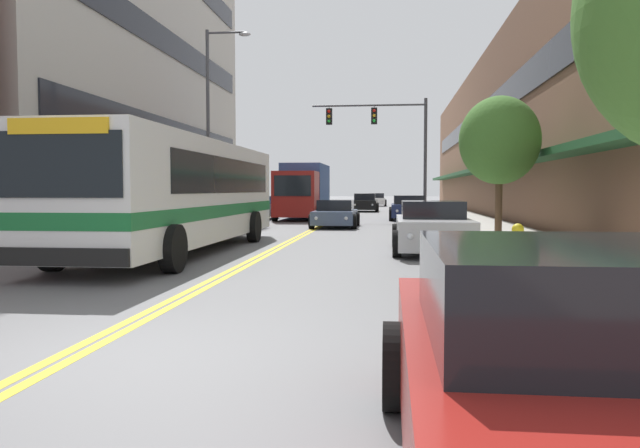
{
  "coord_description": "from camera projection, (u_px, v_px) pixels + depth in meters",
  "views": [
    {
      "loc": [
        3.26,
        -5.82,
        1.7
      ],
      "look_at": [
        -0.61,
        28.45,
        -0.2
      ],
      "focal_mm": 35.0,
      "sensor_mm": 36.0,
      "label": 1
    }
  ],
  "objects": [
    {
      "name": "ground_plane",
      "position": [
        343.0,
        214.0,
        42.94
      ],
      "size": [
        240.0,
        240.0,
        0.0
      ],
      "primitive_type": "plane",
      "color": "slate"
    },
    {
      "name": "sidewalk_left",
      "position": [
        240.0,
        213.0,
        43.75
      ],
      "size": [
        3.47,
        106.0,
        0.14
      ],
      "color": "#B2ADA5",
      "rests_on": "ground_plane"
    },
    {
      "name": "sidewalk_right",
      "position": [
        449.0,
        214.0,
        42.13
      ],
      "size": [
        3.47,
        106.0,
        0.14
      ],
      "color": "#B2ADA5",
      "rests_on": "ground_plane"
    },
    {
      "name": "centre_line",
      "position": [
        343.0,
        214.0,
        42.94
      ],
      "size": [
        0.34,
        106.0,
        0.01
      ],
      "color": "yellow",
      "rests_on": "ground_plane"
    },
    {
      "name": "storefront_row_right",
      "position": [
        542.0,
        135.0,
        41.17
      ],
      "size": [
        9.1,
        68.0,
        10.6
      ],
      "color": "brown",
      "rests_on": "ground_plane"
    },
    {
      "name": "city_bus",
      "position": [
        181.0,
        190.0,
        17.04
      ],
      "size": [
        2.9,
        12.42,
        2.99
      ],
      "color": "silver",
      "rests_on": "ground_plane"
    },
    {
      "name": "car_beige_parked_left_near",
      "position": [
        224.0,
        213.0,
        28.52
      ],
      "size": [
        2.0,
        4.25,
        1.37
      ],
      "color": "#BCAD89",
      "rests_on": "ground_plane"
    },
    {
      "name": "car_champagne_parked_left_mid",
      "position": [
        255.0,
        209.0,
        35.5
      ],
      "size": [
        2.13,
        4.75,
        1.33
      ],
      "color": "beige",
      "rests_on": "ground_plane"
    },
    {
      "name": "car_red_parked_right_foreground",
      "position": [
        587.0,
        389.0,
        3.26
      ],
      "size": [
        2.16,
        4.84,
        1.41
      ],
      "color": "maroon",
      "rests_on": "ground_plane"
    },
    {
      "name": "car_silver_parked_right_mid",
      "position": [
        432.0,
        228.0,
        17.03
      ],
      "size": [
        2.17,
        4.81,
        1.39
      ],
      "color": "#B7B7BC",
      "rests_on": "ground_plane"
    },
    {
      "name": "car_navy_parked_right_far",
      "position": [
        409.0,
        208.0,
        35.12
      ],
      "size": [
        2.21,
        4.48,
        1.38
      ],
      "color": "#19234C",
      "rests_on": "ground_plane"
    },
    {
      "name": "car_black_moving_lead",
      "position": [
        365.0,
        203.0,
        48.67
      ],
      "size": [
        2.12,
        4.37,
        1.41
      ],
      "color": "black",
      "rests_on": "ground_plane"
    },
    {
      "name": "car_slate_blue_moving_second",
      "position": [
        335.0,
        214.0,
        28.34
      ],
      "size": [
        2.08,
        4.22,
        1.24
      ],
      "color": "#475675",
      "rests_on": "ground_plane"
    },
    {
      "name": "car_white_moving_third",
      "position": [
        377.0,
        200.0,
        64.81
      ],
      "size": [
        2.07,
        4.17,
        1.34
      ],
      "color": "white",
      "rests_on": "ground_plane"
    },
    {
      "name": "box_truck",
      "position": [
        304.0,
        191.0,
        36.45
      ],
      "size": [
        2.62,
        8.0,
        3.21
      ],
      "color": "maroon",
      "rests_on": "ground_plane"
    },
    {
      "name": "traffic_signal_mast",
      "position": [
        387.0,
        134.0,
        35.12
      ],
      "size": [
        6.48,
        0.38,
        6.81
      ],
      "color": "#47474C",
      "rests_on": "ground_plane"
    },
    {
      "name": "street_lamp_left_far",
      "position": [
        213.0,
        112.0,
        29.28
      ],
      "size": [
        2.15,
        0.28,
        9.17
      ],
      "color": "#47474C",
      "rests_on": "ground_plane"
    },
    {
      "name": "street_tree_right_mid",
      "position": [
        500.0,
        141.0,
        20.33
      ],
      "size": [
        2.62,
        2.62,
        4.61
      ],
      "color": "brown",
      "rests_on": "sidewalk_right"
    },
    {
      "name": "fire_hydrant",
      "position": [
        517.0,
        244.0,
        13.2
      ],
      "size": [
        0.36,
        0.28,
        0.85
      ],
      "color": "yellow",
      "rests_on": "sidewalk_right"
    }
  ]
}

